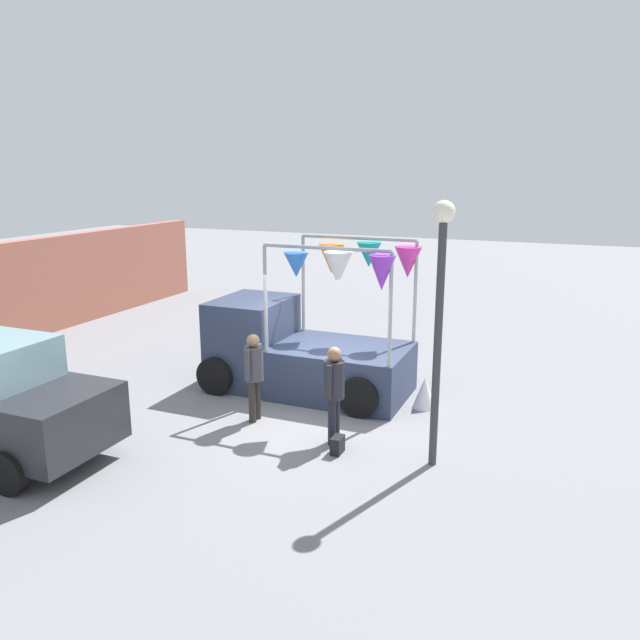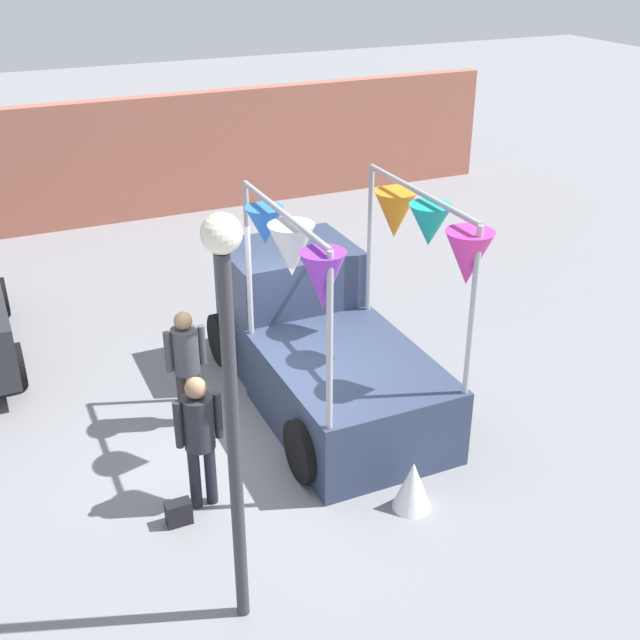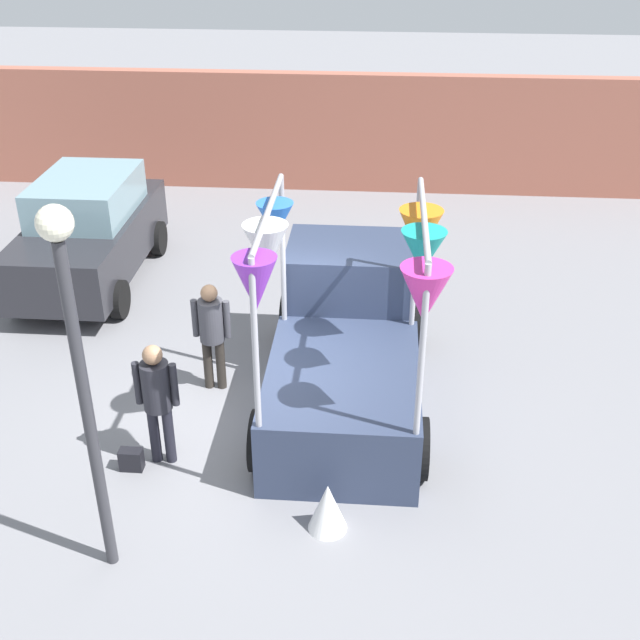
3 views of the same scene
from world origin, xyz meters
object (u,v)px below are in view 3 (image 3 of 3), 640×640
person_customer (157,394)px  folded_kite_bundle_white (328,507)px  person_vendor (212,327)px  street_lamp (77,351)px  parked_car (89,231)px  vendor_truck (347,336)px  handbag (131,460)px

person_customer → folded_kite_bundle_white: size_ratio=2.74×
person_vendor → street_lamp: bearing=-97.9°
street_lamp → person_customer: bearing=85.4°
parked_car → person_customer: 5.43m
parked_car → person_vendor: bearing=-48.8°
parked_car → person_customer: size_ratio=2.43×
person_customer → person_vendor: person_customer is taller
person_customer → person_vendor: bearing=78.9°
street_lamp → person_vendor: bearing=82.1°
person_customer → street_lamp: street_lamp is taller
vendor_truck → folded_kite_bundle_white: size_ratio=6.88×
parked_car → folded_kite_bundle_white: size_ratio=6.67×
person_vendor → folded_kite_bundle_white: person_vendor is taller
street_lamp → folded_kite_bundle_white: (2.23, 0.66, -2.30)m
parked_car → street_lamp: bearing=-70.4°
person_customer → handbag: person_customer is taller
person_customer → person_vendor: (0.32, 1.65, -0.03)m
vendor_truck → folded_kite_bundle_white: (-0.07, -2.68, -0.60)m
vendor_truck → handbag: 3.23m
handbag → folded_kite_bundle_white: bearing=-18.5°
parked_car → street_lamp: (2.33, -6.52, 1.66)m
person_vendor → handbag: (-0.67, -1.85, -0.82)m
vendor_truck → handbag: bearing=-143.5°
vendor_truck → person_customer: (-2.17, -1.66, 0.09)m
vendor_truck → person_customer: size_ratio=2.51×
parked_car → person_customer: (2.46, -4.84, 0.05)m
parked_car → person_vendor: (2.79, -3.19, 0.02)m
handbag → street_lamp: 2.88m
street_lamp → folded_kite_bundle_white: bearing=16.5°
person_customer → vendor_truck: bearing=37.4°
person_vendor → handbag: bearing=-110.0°
handbag → street_lamp: street_lamp is taller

